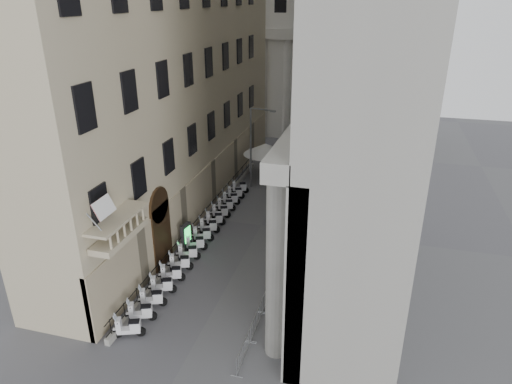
# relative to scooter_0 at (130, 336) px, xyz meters

# --- Properties ---
(far_building) EXTENTS (22.00, 10.00, 30.00)m
(far_building) POSITION_rel_scooter_0_xyz_m (3.53, 43.03, 15.00)
(far_building) COLOR beige
(far_building) RESTS_ON ground
(iron_fence) EXTENTS (0.30, 28.00, 1.40)m
(iron_fence) POSITION_rel_scooter_0_xyz_m (-0.77, 13.03, 0.00)
(iron_fence) COLOR black
(iron_fence) RESTS_ON ground
(blue_awning) EXTENTS (1.60, 3.00, 3.00)m
(blue_awning) POSITION_rel_scooter_0_xyz_m (7.68, 21.03, 0.00)
(blue_awning) COLOR navy
(blue_awning) RESTS_ON ground
(flag) EXTENTS (1.00, 1.40, 8.20)m
(flag) POSITION_rel_scooter_0_xyz_m (-0.47, 0.03, 0.00)
(flag) COLOR #9E0C11
(flag) RESTS_ON ground
(scooter_0) EXTENTS (1.51, 1.03, 1.50)m
(scooter_0) POSITION_rel_scooter_0_xyz_m (0.00, 0.00, 0.00)
(scooter_0) COLOR white
(scooter_0) RESTS_ON ground
(scooter_1) EXTENTS (1.51, 1.03, 1.50)m
(scooter_1) POSITION_rel_scooter_0_xyz_m (0.00, 1.32, 0.00)
(scooter_1) COLOR white
(scooter_1) RESTS_ON ground
(scooter_2) EXTENTS (1.51, 1.03, 1.50)m
(scooter_2) POSITION_rel_scooter_0_xyz_m (0.00, 2.65, 0.00)
(scooter_2) COLOR white
(scooter_2) RESTS_ON ground
(scooter_3) EXTENTS (1.51, 1.03, 1.50)m
(scooter_3) POSITION_rel_scooter_0_xyz_m (0.00, 3.97, 0.00)
(scooter_3) COLOR white
(scooter_3) RESTS_ON ground
(scooter_4) EXTENTS (1.51, 1.03, 1.50)m
(scooter_4) POSITION_rel_scooter_0_xyz_m (0.00, 5.30, 0.00)
(scooter_4) COLOR white
(scooter_4) RESTS_ON ground
(scooter_5) EXTENTS (1.51, 1.03, 1.50)m
(scooter_5) POSITION_rel_scooter_0_xyz_m (0.00, 6.62, 0.00)
(scooter_5) COLOR white
(scooter_5) RESTS_ON ground
(scooter_6) EXTENTS (1.51, 1.03, 1.50)m
(scooter_6) POSITION_rel_scooter_0_xyz_m (0.00, 7.95, 0.00)
(scooter_6) COLOR white
(scooter_6) RESTS_ON ground
(scooter_7) EXTENTS (1.51, 1.03, 1.50)m
(scooter_7) POSITION_rel_scooter_0_xyz_m (0.00, 9.27, 0.00)
(scooter_7) COLOR white
(scooter_7) RESTS_ON ground
(scooter_8) EXTENTS (1.51, 1.03, 1.50)m
(scooter_8) POSITION_rel_scooter_0_xyz_m (0.00, 10.60, 0.00)
(scooter_8) COLOR white
(scooter_8) RESTS_ON ground
(scooter_9) EXTENTS (1.51, 1.03, 1.50)m
(scooter_9) POSITION_rel_scooter_0_xyz_m (0.00, 11.92, 0.00)
(scooter_9) COLOR white
(scooter_9) RESTS_ON ground
(scooter_10) EXTENTS (1.51, 1.03, 1.50)m
(scooter_10) POSITION_rel_scooter_0_xyz_m (0.00, 13.25, 0.00)
(scooter_10) COLOR white
(scooter_10) RESTS_ON ground
(scooter_11) EXTENTS (1.51, 1.03, 1.50)m
(scooter_11) POSITION_rel_scooter_0_xyz_m (0.00, 14.57, 0.00)
(scooter_11) COLOR white
(scooter_11) RESTS_ON ground
(scooter_12) EXTENTS (1.51, 1.03, 1.50)m
(scooter_12) POSITION_rel_scooter_0_xyz_m (0.00, 15.90, 0.00)
(scooter_12) COLOR white
(scooter_12) RESTS_ON ground
(scooter_13) EXTENTS (1.51, 1.03, 1.50)m
(scooter_13) POSITION_rel_scooter_0_xyz_m (0.00, 17.22, 0.00)
(scooter_13) COLOR white
(scooter_13) RESTS_ON ground
(scooter_14) EXTENTS (1.51, 1.03, 1.50)m
(scooter_14) POSITION_rel_scooter_0_xyz_m (0.00, 18.54, 0.00)
(scooter_14) COLOR white
(scooter_14) RESTS_ON ground
(scooter_15) EXTENTS (1.51, 1.03, 1.50)m
(scooter_15) POSITION_rel_scooter_0_xyz_m (0.00, 19.87, 0.00)
(scooter_15) COLOR white
(scooter_15) RESTS_ON ground
(barrier_0) EXTENTS (0.60, 2.40, 1.10)m
(barrier_0) POSITION_rel_scooter_0_xyz_m (6.35, 0.01, 0.00)
(barrier_0) COLOR #A7A9AE
(barrier_0) RESTS_ON ground
(barrier_1) EXTENTS (0.60, 2.40, 1.10)m
(barrier_1) POSITION_rel_scooter_0_xyz_m (6.35, 2.51, 0.00)
(barrier_1) COLOR #A7A9AE
(barrier_1) RESTS_ON ground
(barrier_2) EXTENTS (0.60, 2.40, 1.10)m
(barrier_2) POSITION_rel_scooter_0_xyz_m (6.35, 5.01, 0.00)
(barrier_2) COLOR #A7A9AE
(barrier_2) RESTS_ON ground
(barrier_3) EXTENTS (0.60, 2.40, 1.10)m
(barrier_3) POSITION_rel_scooter_0_xyz_m (6.35, 7.51, 0.00)
(barrier_3) COLOR #A7A9AE
(barrier_3) RESTS_ON ground
(barrier_4) EXTENTS (0.60, 2.40, 1.10)m
(barrier_4) POSITION_rel_scooter_0_xyz_m (6.35, 10.01, 0.00)
(barrier_4) COLOR #A7A9AE
(barrier_4) RESTS_ON ground
(barrier_5) EXTENTS (0.60, 2.40, 1.10)m
(barrier_5) POSITION_rel_scooter_0_xyz_m (6.35, 12.51, 0.00)
(barrier_5) COLOR #A7A9AE
(barrier_5) RESTS_ON ground
(barrier_6) EXTENTS (0.60, 2.40, 1.10)m
(barrier_6) POSITION_rel_scooter_0_xyz_m (6.35, 15.01, 0.00)
(barrier_6) COLOR #A7A9AE
(barrier_6) RESTS_ON ground
(barrier_7) EXTENTS (0.60, 2.40, 1.10)m
(barrier_7) POSITION_rel_scooter_0_xyz_m (6.35, 17.51, 0.00)
(barrier_7) COLOR #A7A9AE
(barrier_7) RESTS_ON ground
(barrier_8) EXTENTS (0.60, 2.40, 1.10)m
(barrier_8) POSITION_rel_scooter_0_xyz_m (6.35, 20.01, 0.00)
(barrier_8) COLOR #A7A9AE
(barrier_8) RESTS_ON ground
(barrier_9) EXTENTS (0.60, 2.40, 1.10)m
(barrier_9) POSITION_rel_scooter_0_xyz_m (6.35, 22.51, 0.00)
(barrier_9) COLOR #A7A9AE
(barrier_9) RESTS_ON ground
(security_tent) EXTENTS (4.32, 4.32, 3.51)m
(security_tent) POSITION_rel_scooter_0_xyz_m (1.82, 24.04, 2.93)
(security_tent) COLOR white
(security_tent) RESTS_ON ground
(street_lamp) EXTENTS (2.46, 0.68, 7.62)m
(street_lamp) POSITION_rel_scooter_0_xyz_m (0.89, 21.51, 4.51)
(street_lamp) COLOR gray
(street_lamp) RESTS_ON ground
(info_kiosk) EXTENTS (0.44, 0.99, 2.04)m
(info_kiosk) POSITION_rel_scooter_0_xyz_m (-0.66, 9.21, 1.03)
(info_kiosk) COLOR black
(info_kiosk) RESTS_ON ground
(pedestrian_a) EXTENTS (0.86, 0.74, 2.01)m
(pedestrian_a) POSITION_rel_scooter_0_xyz_m (4.61, 15.05, 1.00)
(pedestrian_a) COLOR black
(pedestrian_a) RESTS_ON ground
(pedestrian_b) EXTENTS (1.05, 0.90, 1.86)m
(pedestrian_b) POSITION_rel_scooter_0_xyz_m (4.67, 29.74, 0.93)
(pedestrian_b) COLOR black
(pedestrian_b) RESTS_ON ground
(pedestrian_c) EXTENTS (1.06, 0.92, 1.83)m
(pedestrian_c) POSITION_rel_scooter_0_xyz_m (2.64, 25.50, 0.91)
(pedestrian_c) COLOR black
(pedestrian_c) RESTS_ON ground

